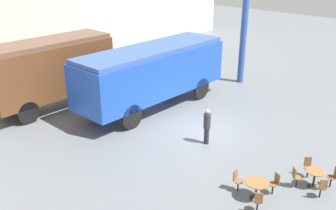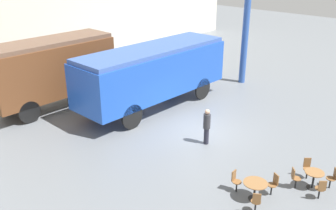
# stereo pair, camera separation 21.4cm
# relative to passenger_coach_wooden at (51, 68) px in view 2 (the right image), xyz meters

# --- Properties ---
(ground_plane) EXTENTS (80.00, 80.00, 0.00)m
(ground_plane) POSITION_rel_passenger_coach_wooden_xyz_m (3.40, -8.51, -2.36)
(ground_plane) COLOR slate
(backdrop_wall) EXTENTS (44.00, 0.15, 9.00)m
(backdrop_wall) POSITION_rel_passenger_coach_wooden_xyz_m (3.40, 7.07, 2.14)
(backdrop_wall) COLOR beige
(backdrop_wall) RESTS_ON ground_plane
(passenger_coach_wooden) EXTENTS (7.37, 2.48, 3.99)m
(passenger_coach_wooden) POSITION_rel_passenger_coach_wooden_xyz_m (0.00, 0.00, 0.00)
(passenger_coach_wooden) COLOR brown
(passenger_coach_wooden) RESTS_ON ground_plane
(streamlined_locomotive) EXTENTS (11.70, 2.87, 3.59)m
(streamlined_locomotive) POSITION_rel_passenger_coach_wooden_xyz_m (4.73, -4.34, -0.17)
(streamlined_locomotive) COLOR blue
(streamlined_locomotive) RESTS_ON ground_plane
(cafe_table_near) EXTENTS (0.74, 0.74, 0.73)m
(cafe_table_near) POSITION_rel_passenger_coach_wooden_xyz_m (2.37, -14.81, -1.82)
(cafe_table_near) COLOR black
(cafe_table_near) RESTS_ON ground_plane
(cafe_table_mid) EXTENTS (0.90, 0.90, 0.72)m
(cafe_table_mid) POSITION_rel_passenger_coach_wooden_xyz_m (0.20, -13.52, -1.78)
(cafe_table_mid) COLOR black
(cafe_table_mid) RESTS_ON ground_plane
(cafe_chair_0) EXTENTS (0.40, 0.40, 0.87)m
(cafe_chair_0) POSITION_rel_passenger_coach_wooden_xyz_m (2.91, -14.30, -1.85)
(cafe_chair_0) COLOR black
(cafe_chair_0) RESTS_ON ground_plane
(cafe_chair_1) EXTENTS (0.40, 0.40, 0.87)m
(cafe_chair_1) POSITION_rel_passenger_coach_wooden_xyz_m (1.87, -14.27, -1.85)
(cafe_chair_1) COLOR black
(cafe_chair_1) RESTS_ON ground_plane
(cafe_chair_2) EXTENTS (0.40, 0.40, 0.87)m
(cafe_chair_2) POSITION_rel_passenger_coach_wooden_xyz_m (1.83, -15.32, -1.85)
(cafe_chair_2) COLOR black
(cafe_chair_2) RESTS_ON ground_plane
(cafe_chair_3) EXTENTS (0.40, 0.40, 0.87)m
(cafe_chair_3) POSITION_rel_passenger_coach_wooden_xyz_m (2.88, -15.35, -1.85)
(cafe_chair_3) COLOR black
(cafe_chair_3) RESTS_ON ground_plane
(cafe_chair_4) EXTENTS (0.36, 0.36, 0.87)m
(cafe_chair_4) POSITION_rel_passenger_coach_wooden_xyz_m (0.14, -12.70, -1.85)
(cafe_chair_4) COLOR black
(cafe_chair_4) RESTS_ON ground_plane
(cafe_chair_5) EXTENTS (0.40, 0.40, 0.87)m
(cafe_chair_5) POSITION_rel_passenger_coach_wooden_xyz_m (-0.49, -13.99, -1.85)
(cafe_chair_5) COLOR black
(cafe_chair_5) RESTS_ON ground_plane
(cafe_chair_6) EXTENTS (0.40, 0.39, 0.87)m
(cafe_chair_6) POSITION_rel_passenger_coach_wooden_xyz_m (0.94, -13.88, -1.85)
(cafe_chair_6) COLOR black
(cafe_chair_6) RESTS_ON ground_plane
(visitor_person) EXTENTS (0.34, 0.34, 1.79)m
(visitor_person) POSITION_rel_passenger_coach_wooden_xyz_m (2.41, -9.53, -1.38)
(visitor_person) COLOR #262633
(visitor_person) RESTS_ON ground_plane
(support_pillar) EXTENTS (0.44, 0.44, 8.00)m
(support_pillar) POSITION_rel_passenger_coach_wooden_xyz_m (11.40, -5.69, 1.64)
(support_pillar) COLOR #2D519E
(support_pillar) RESTS_ON ground_plane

